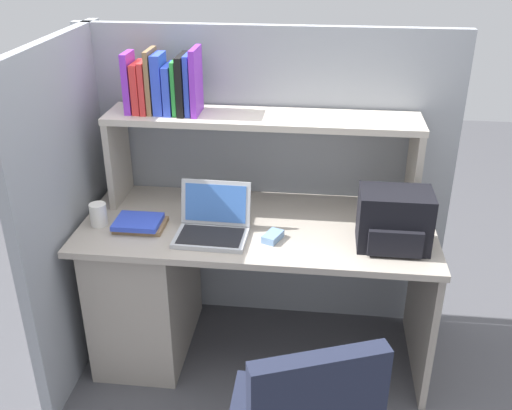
{
  "coord_description": "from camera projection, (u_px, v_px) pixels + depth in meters",
  "views": [
    {
      "loc": [
        0.27,
        -2.35,
        1.99
      ],
      "look_at": [
        0.0,
        -0.05,
        0.85
      ],
      "focal_mm": 41.23,
      "sensor_mm": 36.0,
      "label": 1
    }
  ],
  "objects": [
    {
      "name": "desk",
      "position": [
        178.0,
        278.0,
        2.86
      ],
      "size": [
        1.6,
        0.7,
        0.73
      ],
      "color": "#AAA093",
      "rests_on": "ground_plane"
    },
    {
      "name": "ground_plane",
      "position": [
        257.0,
        350.0,
        3.0
      ],
      "size": [
        8.0,
        8.0,
        0.0
      ],
      "primitive_type": "plane",
      "color": "#4C4C51"
    },
    {
      "name": "computer_mouse",
      "position": [
        273.0,
        237.0,
        2.54
      ],
      "size": [
        0.1,
        0.12,
        0.03
      ],
      "primitive_type": "cube",
      "rotation": [
        0.0,
        0.0,
        -0.39
      ],
      "color": "#7299C6",
      "rests_on": "desk"
    },
    {
      "name": "reference_books_on_shelf",
      "position": [
        165.0,
        84.0,
        2.65
      ],
      "size": [
        0.33,
        0.18,
        0.3
      ],
      "color": "purple",
      "rests_on": "overhead_hutch"
    },
    {
      "name": "laptop",
      "position": [
        213.0,
        224.0,
        2.57
      ],
      "size": [
        0.32,
        0.26,
        0.22
      ],
      "color": "#B7BABF",
      "rests_on": "desk"
    },
    {
      "name": "paper_cup",
      "position": [
        98.0,
        215.0,
        2.65
      ],
      "size": [
        0.08,
        0.08,
        0.1
      ],
      "primitive_type": "cylinder",
      "color": "white",
      "rests_on": "desk"
    },
    {
      "name": "backpack",
      "position": [
        394.0,
        220.0,
        2.45
      ],
      "size": [
        0.3,
        0.22,
        0.25
      ],
      "color": "black",
      "rests_on": "desk"
    },
    {
      "name": "overhead_hutch",
      "position": [
        262.0,
        136.0,
        2.7
      ],
      "size": [
        1.44,
        0.28,
        0.45
      ],
      "color": "#B3A99C",
      "rests_on": "desk"
    },
    {
      "name": "desk_book_stack",
      "position": [
        139.0,
        223.0,
        2.64
      ],
      "size": [
        0.22,
        0.18,
        0.04
      ],
      "color": "olive",
      "rests_on": "desk"
    },
    {
      "name": "cubicle_partition_left",
      "position": [
        73.0,
        210.0,
        2.7
      ],
      "size": [
        0.05,
        1.06,
        1.55
      ],
      "primitive_type": "cube",
      "color": "gray",
      "rests_on": "ground_plane"
    },
    {
      "name": "cubicle_partition_rear",
      "position": [
        266.0,
        181.0,
        3.0
      ],
      "size": [
        1.84,
        0.05,
        1.55
      ],
      "primitive_type": "cube",
      "color": "gray",
      "rests_on": "ground_plane"
    }
  ]
}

